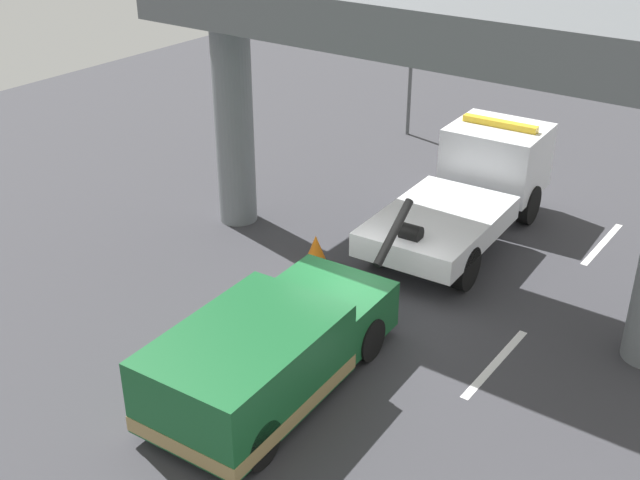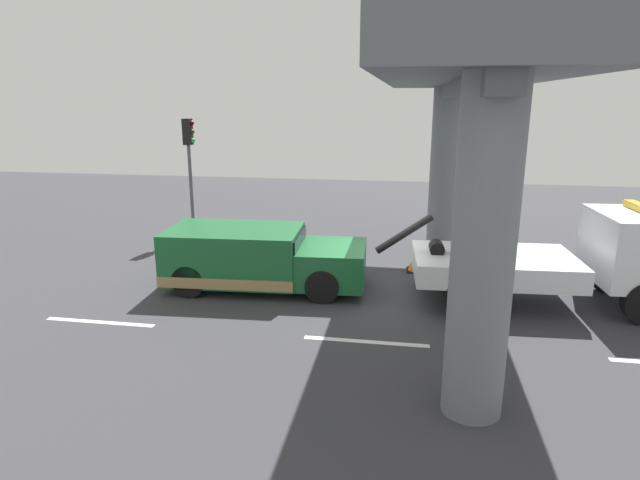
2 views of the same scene
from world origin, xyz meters
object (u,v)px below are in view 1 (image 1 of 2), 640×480
(towed_van_green, at_px, (267,356))
(traffic_light_far, at_px, (413,30))
(traffic_cone_orange, at_px, (316,251))
(tow_truck_white, at_px, (473,186))

(towed_van_green, relative_size, traffic_light_far, 1.13)
(towed_van_green, height_order, traffic_light_far, traffic_light_far)
(traffic_cone_orange, bearing_deg, traffic_light_far, 17.56)
(traffic_light_far, height_order, traffic_cone_orange, traffic_light_far)
(towed_van_green, relative_size, traffic_cone_orange, 7.13)
(tow_truck_white, relative_size, traffic_light_far, 1.56)
(towed_van_green, xyz_separation_m, traffic_cone_orange, (4.26, 2.08, -0.42))
(tow_truck_white, distance_m, traffic_light_far, 7.47)
(towed_van_green, xyz_separation_m, traffic_light_far, (13.19, 4.91, 2.62))
(traffic_light_far, bearing_deg, towed_van_green, -159.57)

